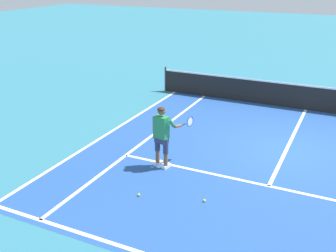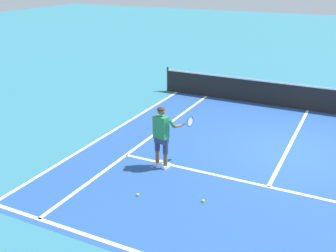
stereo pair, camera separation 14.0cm
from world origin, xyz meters
TOP-DOWN VIEW (x-y plane):
  - ground_plane at (0.00, 0.00)m, footprint 80.00×80.00m
  - court_inner_surface at (0.00, -0.97)m, footprint 10.98×10.36m
  - line_service at (0.00, -2.39)m, footprint 8.23×0.10m
  - line_centre_service at (0.00, 0.81)m, footprint 0.10×6.40m
  - line_singles_left at (-4.12, -0.97)m, footprint 0.10×9.96m
  - line_doubles_left at (-5.49, -0.97)m, footprint 0.10×9.96m
  - tennis_net at (0.00, 4.01)m, footprint 11.96×0.08m
  - tennis_player at (-2.85, -2.57)m, footprint 0.82×1.06m
  - tennis_ball_near_feet at (-2.68, -4.18)m, footprint 0.07×0.07m
  - tennis_ball_by_baseline at (-1.19, -3.75)m, footprint 0.07×0.07m

SIDE VIEW (x-z plane):
  - ground_plane at x=0.00m, z-range 0.00..0.00m
  - court_inner_surface at x=0.00m, z-range 0.00..0.00m
  - line_service at x=0.00m, z-range 0.00..0.01m
  - line_centre_service at x=0.00m, z-range 0.00..0.01m
  - line_singles_left at x=-4.12m, z-range 0.00..0.01m
  - line_doubles_left at x=-5.49m, z-range 0.00..0.01m
  - tennis_ball_near_feet at x=-2.68m, z-range 0.00..0.07m
  - tennis_ball_by_baseline at x=-1.19m, z-range 0.00..0.07m
  - tennis_net at x=0.00m, z-range -0.04..1.03m
  - tennis_player at x=-2.85m, z-range 0.13..1.85m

